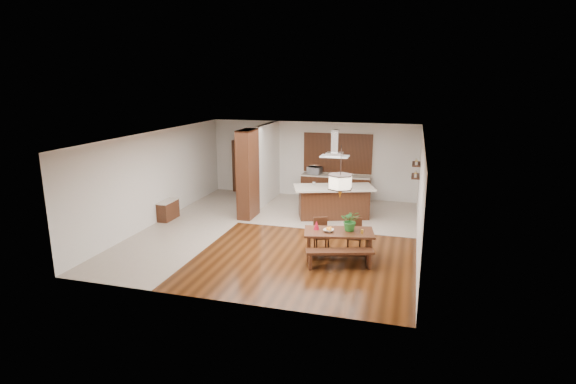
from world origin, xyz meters
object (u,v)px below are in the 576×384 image
(dining_bench, at_px, (340,259))
(dining_table, at_px, (339,238))
(kitchen_island, at_px, (334,202))
(island_cup, at_px, (346,186))
(dining_chair_right, at_px, (354,235))
(foliage_plant, at_px, (351,221))
(fruit_bowl, at_px, (328,230))
(microwave, at_px, (315,170))
(hallway_console, at_px, (168,210))
(pendant_lantern, at_px, (341,172))
(range_hood, at_px, (335,143))
(dining_chair_left, at_px, (321,235))

(dining_bench, bearing_deg, dining_table, 101.91)
(kitchen_island, relative_size, island_cup, 22.60)
(kitchen_island, bearing_deg, island_cup, -35.94)
(dining_chair_right, bearing_deg, foliage_plant, -101.05)
(dining_bench, bearing_deg, fruit_bowl, 126.76)
(dining_bench, distance_m, microwave, 6.71)
(hallway_console, distance_m, microwave, 5.68)
(hallway_console, xyz_separation_m, kitchen_island, (5.14, 1.68, 0.23))
(dining_table, bearing_deg, pendant_lantern, 180.00)
(island_cup, bearing_deg, pendant_lantern, -84.43)
(island_cup, bearing_deg, range_hood, 162.72)
(dining_chair_left, height_order, pendant_lantern, pendant_lantern)
(dining_bench, height_order, range_hood, range_hood)
(dining_table, bearing_deg, microwave, 108.33)
(hallway_console, relative_size, kitchen_island, 0.31)
(kitchen_island, bearing_deg, microwave, 97.54)
(dining_bench, bearing_deg, dining_chair_right, 81.36)
(dining_chair_left, distance_m, range_hood, 3.64)
(dining_bench, bearing_deg, microwave, 107.72)
(dining_table, bearing_deg, foliage_plant, 23.25)
(fruit_bowl, bearing_deg, kitchen_island, 97.94)
(pendant_lantern, bearing_deg, microwave, 108.33)
(fruit_bowl, bearing_deg, dining_chair_left, 118.03)
(dining_chair_left, bearing_deg, kitchen_island, 71.22)
(dining_bench, relative_size, range_hood, 1.80)
(pendant_lantern, xyz_separation_m, fruit_bowl, (-0.25, -0.11, -1.49))
(dining_chair_left, distance_m, fruit_bowl, 0.69)
(dining_chair_left, bearing_deg, range_hood, 71.22)
(kitchen_island, height_order, range_hood, range_hood)
(range_hood, relative_size, microwave, 1.74)
(fruit_bowl, height_order, kitchen_island, kitchen_island)
(pendant_lantern, distance_m, island_cup, 3.51)
(dining_table, distance_m, dining_chair_right, 0.69)
(pendant_lantern, relative_size, foliage_plant, 2.44)
(dining_chair_right, bearing_deg, island_cup, 97.54)
(foliage_plant, height_order, island_cup, foliage_plant)
(dining_chair_left, distance_m, island_cup, 2.97)
(fruit_bowl, xyz_separation_m, range_hood, (-0.49, 3.55, 1.71))
(dining_chair_left, bearing_deg, fruit_bowl, -84.72)
(microwave, bearing_deg, island_cup, -40.53)
(fruit_bowl, distance_m, island_cup, 3.44)
(dining_chair_right, bearing_deg, dining_bench, -104.38)
(range_hood, height_order, island_cup, range_hood)
(dining_bench, height_order, microwave, microwave)
(dining_chair_right, xyz_separation_m, fruit_bowl, (-0.56, -0.72, 0.32))
(dining_table, xyz_separation_m, kitchen_island, (-0.74, 3.43, 0.01))
(dining_chair_right, distance_m, foliage_plant, 0.74)
(dining_table, relative_size, island_cup, 15.17)
(island_cup, relative_size, microwave, 0.24)
(kitchen_island, height_order, island_cup, island_cup)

